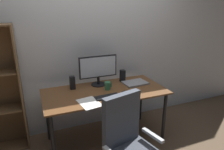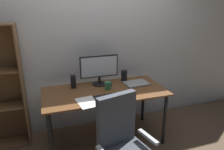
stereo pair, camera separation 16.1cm
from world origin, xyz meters
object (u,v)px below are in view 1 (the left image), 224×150
coffee_mug (108,86)px  monitor (98,69)px  speaker_left (72,83)px  keyboard (107,97)px  speaker_right (123,76)px  laptop (135,83)px  desk (105,97)px  mouse (126,94)px

coffee_mug → monitor: bearing=105.7°
coffee_mug → speaker_left: bearing=154.9°
keyboard → speaker_right: size_ratio=1.71×
monitor → laptop: size_ratio=1.61×
speaker_left → speaker_right: (0.71, 0.00, 0.00)m
speaker_right → coffee_mug: bearing=-147.1°
keyboard → coffee_mug: 0.24m
coffee_mug → speaker_left: speaker_left is taller
desk → monitor: monitor is taller
coffee_mug → speaker_right: bearing=32.9°
monitor → keyboard: monitor is taller
monitor → laptop: bearing=-17.0°
keyboard → desk: bearing=75.3°
monitor → keyboard: 0.48m
coffee_mug → laptop: coffee_mug is taller
speaker_left → speaker_right: 0.71m
desk → keyboard: 0.22m
speaker_right → mouse: bearing=-109.5°
desk → keyboard: (-0.04, -0.20, 0.09)m
laptop → speaker_right: bearing=128.6°
desk → mouse: 0.30m
monitor → speaker_left: size_ratio=3.04×
laptop → speaker_right: (-0.13, 0.14, 0.07)m
keyboard → speaker_left: bearing=125.2°
coffee_mug → laptop: bearing=7.1°
monitor → laptop: (0.49, -0.15, -0.22)m
keyboard → mouse: 0.24m
coffee_mug → mouse: bearing=-57.9°
desk → coffee_mug: (0.05, 0.03, 0.13)m
keyboard → coffee_mug: (0.09, 0.22, 0.04)m
coffee_mug → speaker_right: speaker_right is taller
mouse → laptop: 0.40m
laptop → keyboard: bearing=-155.9°
desk → keyboard: size_ratio=5.34×
monitor → mouse: size_ratio=5.38×
monitor → speaker_right: bearing=-1.3°
keyboard → mouse: size_ratio=3.02×
desk → coffee_mug: coffee_mug is taller
laptop → speaker_left: speaker_left is taller
speaker_right → speaker_left: bearing=180.0°
laptop → monitor: bearing=159.0°
laptop → speaker_right: speaker_right is taller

